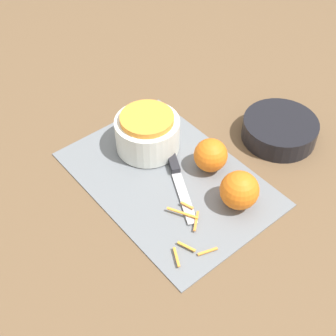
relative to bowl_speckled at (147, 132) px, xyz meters
The scene contains 8 objects.
ground_plane 0.12m from the bowl_speckled, 14.24° to the right, with size 4.00×4.00×0.00m, color brown.
cutting_board 0.12m from the bowl_speckled, 14.24° to the right, with size 0.48×0.33×0.01m.
bowl_speckled is the anchor object (origin of this frame).
bowl_dark 0.32m from the bowl_speckled, 56.94° to the left, with size 0.18×0.18×0.05m.
knife 0.11m from the bowl_speckled, ahead, with size 0.22×0.12×0.02m.
orange_left 0.27m from the bowl_speckled, ahead, with size 0.08×0.08×0.08m.
orange_right 0.16m from the bowl_speckled, 24.42° to the left, with size 0.08×0.08×0.08m.
peel_pile 0.27m from the bowl_speckled, 19.96° to the right, with size 0.14×0.12×0.01m.
Camera 1 is at (0.55, -0.46, 0.79)m, focal length 50.00 mm.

